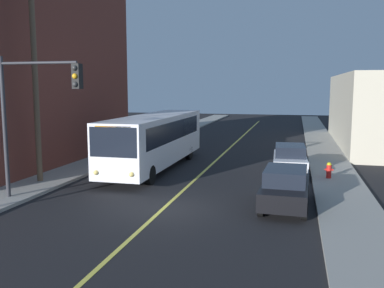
% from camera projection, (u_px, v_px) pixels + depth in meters
% --- Properties ---
extents(ground_plane, '(120.00, 120.00, 0.00)m').
position_uv_depth(ground_plane, '(164.00, 208.00, 17.07)').
color(ground_plane, black).
extents(sidewalk_left, '(2.50, 90.00, 0.15)m').
position_uv_depth(sidewalk_left, '(107.00, 159.00, 28.40)').
color(sidewalk_left, gray).
rests_on(sidewalk_left, ground).
extents(sidewalk_right, '(2.50, 90.00, 0.15)m').
position_uv_depth(sidewalk_right, '(332.00, 168.00, 24.95)').
color(sidewalk_right, gray).
rests_on(sidewalk_right, ground).
extents(lane_stripe_center, '(0.16, 60.00, 0.01)m').
position_uv_depth(lane_stripe_center, '(225.00, 152.00, 31.50)').
color(lane_stripe_center, '#D8CC4C').
rests_on(lane_stripe_center, ground).
extents(building_left_brick, '(10.00, 17.53, 13.24)m').
position_uv_depth(building_left_brick, '(3.00, 60.00, 27.26)').
color(building_left_brick, brown).
rests_on(building_left_brick, ground).
extents(city_bus, '(2.64, 12.17, 3.20)m').
position_uv_depth(city_bus, '(156.00, 138.00, 25.14)').
color(city_bus, silver).
rests_on(city_bus, ground).
extents(parked_car_black, '(1.97, 4.47, 1.62)m').
position_uv_depth(parked_car_black, '(285.00, 187.00, 17.08)').
color(parked_car_black, black).
rests_on(parked_car_black, ground).
extents(parked_car_white, '(1.97, 4.47, 1.62)m').
position_uv_depth(parked_car_white, '(290.00, 159.00, 23.85)').
color(parked_car_white, silver).
rests_on(parked_car_white, ground).
extents(utility_pole_near, '(2.40, 0.28, 11.78)m').
position_uv_depth(utility_pole_near, '(34.00, 52.00, 20.51)').
color(utility_pole_near, brown).
rests_on(utility_pole_near, sidewalk_left).
extents(traffic_signal_left_corner, '(3.75, 0.48, 6.00)m').
position_uv_depth(traffic_signal_left_corner, '(35.00, 101.00, 17.37)').
color(traffic_signal_left_corner, '#2D2D33').
rests_on(traffic_signal_left_corner, sidewalk_left).
extents(fire_hydrant, '(0.44, 0.26, 0.84)m').
position_uv_depth(fire_hydrant, '(329.00, 170.00, 21.93)').
color(fire_hydrant, red).
rests_on(fire_hydrant, sidewalk_right).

